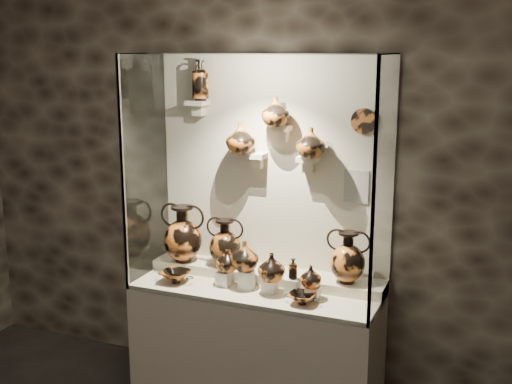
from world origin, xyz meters
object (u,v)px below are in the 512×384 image
Objects in this scene: jug_a at (227,260)px; lekythos_tall at (200,78)px; ovoid_vase_c at (311,143)px; kylix_right at (302,297)px; amphora_right at (348,257)px; jug_b at (245,256)px; jug_c at (272,267)px; amphora_mid at (225,242)px; ovoid_vase_b at (275,111)px; lekythos_small at (293,267)px; amphora_left at (183,234)px; jug_e at (311,276)px; kylix_left at (176,275)px; ovoid_vase_a at (241,138)px.

lekythos_tall reaches higher than jug_a.
kylix_right is at bearing -81.41° from ovoid_vase_c.
amphora_right is 1.77× the size of jug_b.
jug_a is 0.85× the size of jug_c.
amphora_mid reaches higher than jug_c.
ovoid_vase_b is (0.26, 0.23, 1.01)m from jug_a.
ovoid_vase_c is at bearing 111.25° from kylix_right.
amphora_right is at bearing 38.41° from lekythos_small.
amphora_left reaches higher than jug_c.
amphora_right is 0.82m from jug_a.
ovoid_vase_b reaches higher than amphora_left.
amphora_mid is 0.78m from kylix_right.
kylix_right is at bearing -29.73° from amphora_mid.
jug_b is 0.48m from jug_e.
kylix_left is 1.06m from ovoid_vase_a.
amphora_right is 1.78× the size of ovoid_vase_b.
amphora_mid is at bearing -179.05° from ovoid_vase_c.
amphora_left is 2.10× the size of jug_b.
amphora_left is 1.63× the size of kylix_left.
amphora_left is 2.20× the size of jug_c.
amphora_left is 0.84m from ovoid_vase_a.
lekythos_small is (0.91, -0.17, -0.08)m from amphora_left.
jug_c reaches higher than jug_a.
ovoid_vase_c is at bearing -14.68° from ovoid_vase_b.
amphora_right reaches higher than jug_b.
lekythos_tall is (-0.32, 0.26, 1.22)m from jug_a.
amphora_mid is (0.33, 0.03, -0.04)m from amphora_left.
ovoid_vase_a is at bearing 167.44° from ovoid_vase_b.
jug_e is 0.15m from kylix_right.
kylix_right is at bearing -53.18° from ovoid_vase_a.
lekythos_tall reaches higher than lekythos_small.
ovoid_vase_b reaches higher than amphora_mid.
lekythos_tall reaches higher than amphora_mid.
jug_e is 1.12m from ovoid_vase_b.
amphora_right is 0.38m from lekythos_small.
ovoid_vase_c reaches higher than amphora_right.
amphora_right is 0.51m from jug_c.
amphora_right is at bearing 40.73° from jug_b.
jug_b is 0.99m from ovoid_vase_b.
jug_b reaches higher than kylix_left.
jug_c is 0.71m from kylix_left.
lekythos_tall is (-0.80, 0.28, 1.20)m from lekythos_small.
jug_b is 0.81m from ovoid_vase_a.
ovoid_vase_c is at bearing 89.04° from lekythos_small.
amphora_left is at bearing 179.69° from amphora_mid.
ovoid_vase_a is (0.11, 0.04, 0.75)m from amphora_mid.
jug_a is 0.81× the size of jug_b.
jug_e is at bearing -130.93° from amphora_right.
jug_e is at bearing -72.35° from ovoid_vase_c.
ovoid_vase_a is (-0.33, 0.25, 0.81)m from jug_c.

